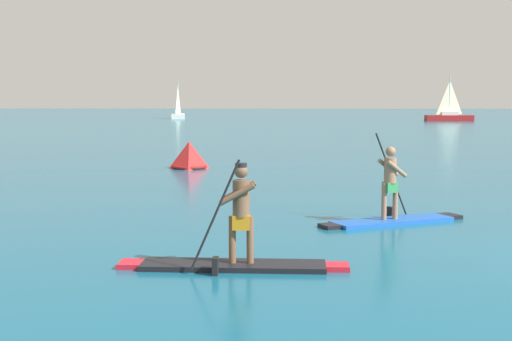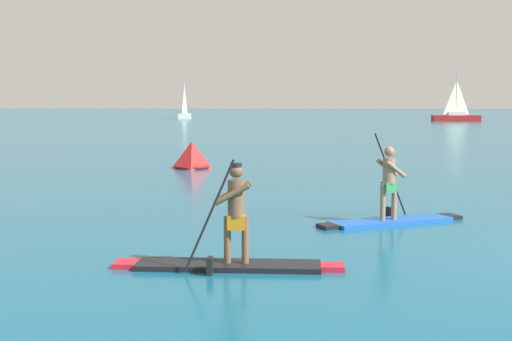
# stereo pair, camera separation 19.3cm
# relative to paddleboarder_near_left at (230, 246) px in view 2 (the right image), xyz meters

# --- Properties ---
(paddleboarder_near_left) EXTENTS (3.54, 0.88, 1.77)m
(paddleboarder_near_left) POSITION_rel_paddleboarder_near_left_xyz_m (0.00, 0.00, 0.00)
(paddleboarder_near_left) COLOR black
(paddleboarder_near_left) RESTS_ON ground
(paddleboarder_mid_center) EXTENTS (3.19, 1.98, 1.94)m
(paddleboarder_mid_center) POSITION_rel_paddleboarder_near_left_xyz_m (2.96, 4.26, -0.00)
(paddleboarder_mid_center) COLOR blue
(paddleboarder_mid_center) RESTS_ON ground
(race_marker_buoy) EXTENTS (1.33, 1.33, 1.02)m
(race_marker_buoy) POSITION_rel_paddleboarder_near_left_xyz_m (-3.12, 16.05, 0.10)
(race_marker_buoy) COLOR red
(race_marker_buoy) RESTS_ON ground
(sailboat_left_horizon) EXTENTS (2.60, 6.41, 5.30)m
(sailboat_left_horizon) POSITION_rel_paddleboarder_near_left_xyz_m (-15.82, 89.91, 0.30)
(sailboat_left_horizon) COLOR white
(sailboat_left_horizon) RESTS_ON ground
(sailboat_right_horizon) EXTENTS (5.94, 1.95, 5.81)m
(sailboat_right_horizon) POSITION_rel_paddleboarder_near_left_xyz_m (19.98, 79.28, 0.39)
(sailboat_right_horizon) COLOR #A51E1E
(sailboat_right_horizon) RESTS_ON ground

